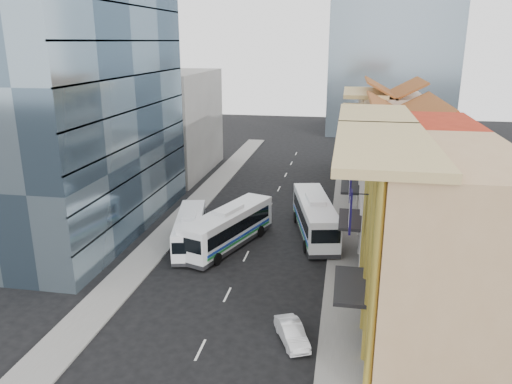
% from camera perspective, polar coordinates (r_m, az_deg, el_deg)
% --- Properties ---
extents(ground, '(200.00, 200.00, 0.00)m').
position_cam_1_polar(ground, '(31.15, -6.93, -18.49)').
color(ground, black).
rests_on(ground, ground).
extents(sidewalk_right, '(3.00, 90.00, 0.15)m').
position_cam_1_polar(sidewalk_right, '(49.49, 10.22, -4.60)').
color(sidewalk_right, slate).
rests_on(sidewalk_right, ground).
extents(sidewalk_left, '(3.00, 90.00, 0.15)m').
position_cam_1_polar(sidewalk_left, '(52.18, -8.80, -3.38)').
color(sidewalk_left, slate).
rests_on(sidewalk_left, ground).
extents(shophouse_tan, '(8.00, 14.00, 12.00)m').
position_cam_1_polar(shophouse_tan, '(32.07, 20.39, -6.16)').
color(shophouse_tan, tan).
rests_on(shophouse_tan, ground).
extents(shophouse_red, '(8.00, 10.00, 12.00)m').
position_cam_1_polar(shophouse_red, '(43.26, 17.85, -0.02)').
color(shophouse_red, '#A92813').
rests_on(shophouse_red, ground).
extents(shophouse_cream_near, '(8.00, 9.00, 10.00)m').
position_cam_1_polar(shophouse_cream_near, '(52.62, 16.54, 1.90)').
color(shophouse_cream_near, silver).
rests_on(shophouse_cream_near, ground).
extents(shophouse_cream_mid, '(8.00, 9.00, 10.00)m').
position_cam_1_polar(shophouse_cream_mid, '(61.33, 15.73, 4.04)').
color(shophouse_cream_mid, silver).
rests_on(shophouse_cream_mid, ground).
extents(shophouse_cream_far, '(8.00, 12.00, 11.00)m').
position_cam_1_polar(shophouse_cream_far, '(71.49, 15.07, 6.26)').
color(shophouse_cream_far, silver).
rests_on(shophouse_cream_far, ground).
extents(office_tower, '(12.00, 26.00, 30.00)m').
position_cam_1_polar(office_tower, '(49.97, -20.23, 12.47)').
color(office_tower, '#3E5263').
rests_on(office_tower, ground).
extents(office_block_far, '(10.00, 18.00, 14.00)m').
position_cam_1_polar(office_block_far, '(71.22, -9.59, 7.79)').
color(office_block_far, gray).
rests_on(office_block_far, ground).
extents(bus_left_near, '(6.51, 11.95, 3.76)m').
position_cam_1_polar(bus_left_near, '(45.19, -3.17, -4.00)').
color(bus_left_near, silver).
rests_on(bus_left_near, ground).
extents(bus_left_far, '(4.36, 10.13, 3.16)m').
position_cam_1_polar(bus_left_far, '(45.69, -7.58, -4.29)').
color(bus_left_far, white).
rests_on(bus_left_far, ground).
extents(bus_right, '(5.44, 12.53, 3.91)m').
position_cam_1_polar(bus_right, '(47.93, 6.74, -2.76)').
color(bus_right, white).
rests_on(bus_right, ground).
extents(sedan_right, '(2.71, 3.95, 1.24)m').
position_cam_1_polar(sedan_right, '(32.20, 4.11, -15.77)').
color(sedan_right, silver).
rests_on(sedan_right, ground).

